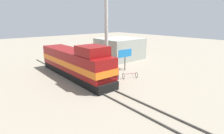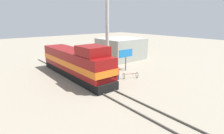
{
  "view_description": "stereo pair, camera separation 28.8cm",
  "coord_description": "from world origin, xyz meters",
  "views": [
    {
      "loc": [
        -10.08,
        -16.79,
        6.98
      ],
      "look_at": [
        1.2,
        -3.43,
        2.24
      ],
      "focal_mm": 28.0,
      "sensor_mm": 36.0,
      "label": 1
    },
    {
      "loc": [
        -9.86,
        -16.98,
        6.98
      ],
      "look_at": [
        1.2,
        -3.43,
        2.24
      ],
      "focal_mm": 28.0,
      "sensor_mm": 36.0,
      "label": 2
    }
  ],
  "objects": [
    {
      "name": "rail_near",
      "position": [
        -0.72,
        0.0,
        0.07
      ],
      "size": [
        0.08,
        30.54,
        0.15
      ],
      "primitive_type": "cube",
      "color": "#4C4742",
      "rests_on": "ground_plane"
    },
    {
      "name": "utility_pole",
      "position": [
        5.37,
        2.72,
        5.98
      ],
      "size": [
        1.8,
        0.48,
        11.87
      ],
      "color": "#B2B2AD",
      "rests_on": "ground_plane"
    },
    {
      "name": "vendor_umbrella",
      "position": [
        3.61,
        2.87,
        1.88
      ],
      "size": [
        1.91,
        1.91,
        2.1
      ],
      "color": "#4C4C4C",
      "rests_on": "ground_plane"
    },
    {
      "name": "person_bystander",
      "position": [
        3.22,
        -2.04,
        0.97
      ],
      "size": [
        0.34,
        0.34,
        1.77
      ],
      "color": "#2D3347",
      "rests_on": "ground_plane"
    },
    {
      "name": "rail_far",
      "position": [
        0.72,
        0.0,
        0.07
      ],
      "size": [
        0.08,
        30.54,
        0.15
      ],
      "primitive_type": "cube",
      "color": "#4C4742",
      "rests_on": "ground_plane"
    },
    {
      "name": "locomotive",
      "position": [
        0.0,
        2.08,
        1.81
      ],
      "size": [
        2.84,
        13.88,
        4.35
      ],
      "color": "black",
      "rests_on": "ground_plane"
    },
    {
      "name": "building_block_distant",
      "position": [
        11.51,
        6.57,
        1.87
      ],
      "size": [
        7.23,
        6.51,
        3.74
      ],
      "primitive_type": "cube",
      "color": "#999E93",
      "rests_on": "ground_plane"
    },
    {
      "name": "shrub_cluster",
      "position": [
        4.15,
        3.13,
        0.38
      ],
      "size": [
        0.76,
        0.76,
        0.76
      ],
      "primitive_type": "sphere",
      "color": "#2D722D",
      "rests_on": "ground_plane"
    },
    {
      "name": "ground_plane",
      "position": [
        0.0,
        0.0,
        0.0
      ],
      "size": [
        120.0,
        120.0,
        0.0
      ],
      "primitive_type": "plane",
      "color": "gray"
    },
    {
      "name": "bicycle",
      "position": [
        4.81,
        -2.6,
        0.37
      ],
      "size": [
        1.91,
        1.41,
        0.73
      ],
      "rotation": [
        0.0,
        0.0,
        1.13
      ],
      "color": "black",
      "rests_on": "ground_plane"
    },
    {
      "name": "billboard_sign",
      "position": [
        6.77,
        0.33,
        2.3
      ],
      "size": [
        2.48,
        0.12,
        3.01
      ],
      "color": "#595959",
      "rests_on": "ground_plane"
    }
  ]
}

